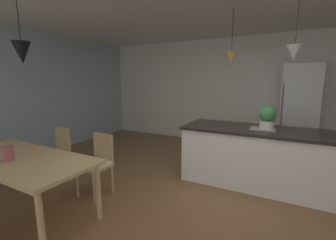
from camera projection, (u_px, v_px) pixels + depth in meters
ground_plane at (209, 209)px, 2.86m from camera, size 10.00×8.40×0.04m
wall_back_kitchen at (250, 92)px, 5.47m from camera, size 10.00×0.12×2.70m
window_wall_left_glazing at (18, 95)px, 4.48m from camera, size 0.06×8.40×2.70m
dining_table at (19, 162)px, 2.65m from camera, size 2.01×0.86×0.73m
chair_far_left at (56, 153)px, 3.59m from camera, size 0.44×0.44×0.87m
chair_far_right at (97, 162)px, 3.18m from camera, size 0.42×0.42×0.87m
kitchen_island at (254, 156)px, 3.49m from camera, size 2.20×0.89×0.91m
refrigerator at (298, 111)px, 4.71m from camera, size 0.71×0.67×1.98m
pendant_over_table at (22, 53)px, 2.43m from camera, size 0.19×0.19×0.89m
pendant_over_island_main at (231, 59)px, 3.43m from camera, size 0.18×0.18×0.85m
pendant_over_island_aux at (294, 53)px, 3.03m from camera, size 0.22×0.22×0.80m
potted_plant_on_island at (267, 118)px, 3.32m from camera, size 0.24×0.24×0.35m
vase_on_dining_table at (8, 154)px, 2.50m from camera, size 0.11×0.11×0.17m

